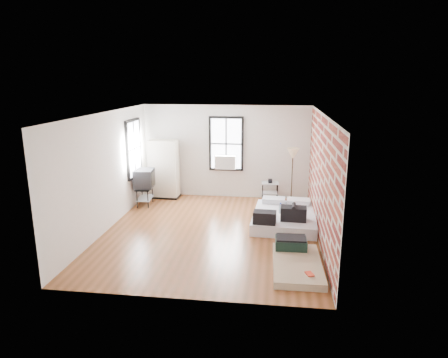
# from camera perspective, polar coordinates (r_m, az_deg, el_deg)

# --- Properties ---
(ground) EXTENTS (6.00, 6.00, 0.00)m
(ground) POSITION_cam_1_polar(r_m,az_deg,el_deg) (9.60, -1.89, -7.57)
(ground) COLOR brown
(ground) RESTS_ON ground
(room_shell) EXTENTS (5.02, 6.02, 2.80)m
(room_shell) POSITION_cam_1_polar(r_m,az_deg,el_deg) (9.42, -0.23, 3.05)
(room_shell) COLOR silver
(room_shell) RESTS_ON ground
(mattress_main) EXTENTS (1.65, 2.16, 0.67)m
(mattress_main) POSITION_cam_1_polar(r_m,az_deg,el_deg) (10.18, 8.61, -5.33)
(mattress_main) COLOR white
(mattress_main) RESTS_ON ground
(mattress_bare) EXTENTS (0.95, 1.75, 0.37)m
(mattress_bare) POSITION_cam_1_polar(r_m,az_deg,el_deg) (8.10, 10.19, -11.22)
(mattress_bare) COLOR tan
(mattress_bare) RESTS_ON ground
(wardrobe) EXTENTS (0.91, 0.55, 1.77)m
(wardrobe) POSITION_cam_1_polar(r_m,az_deg,el_deg) (12.21, -8.56, 1.38)
(wardrobe) COLOR black
(wardrobe) RESTS_ON ground
(side_table) EXTENTS (0.52, 0.42, 0.65)m
(side_table) POSITION_cam_1_polar(r_m,az_deg,el_deg) (11.93, 6.59, -1.05)
(side_table) COLOR black
(side_table) RESTS_ON ground
(floor_lamp) EXTENTS (0.34, 0.34, 1.61)m
(floor_lamp) POSITION_cam_1_polar(r_m,az_deg,el_deg) (11.67, 9.81, 3.20)
(floor_lamp) COLOR black
(floor_lamp) RESTS_ON ground
(tv_stand) EXTENTS (0.58, 0.78, 1.05)m
(tv_stand) POSITION_cam_1_polar(r_m,az_deg,el_deg) (11.59, -11.32, -0.09)
(tv_stand) COLOR black
(tv_stand) RESTS_ON ground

